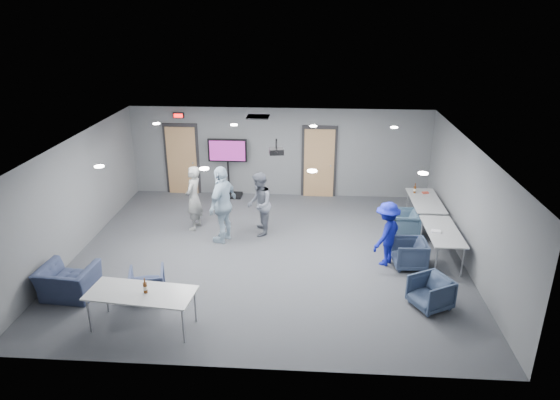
# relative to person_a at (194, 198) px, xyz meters

# --- Properties ---
(floor) EXTENTS (9.00, 9.00, 0.00)m
(floor) POSITION_rel_person_a_xyz_m (2.05, -1.34, -0.85)
(floor) COLOR #36393D
(floor) RESTS_ON ground
(ceiling) EXTENTS (9.00, 9.00, 0.00)m
(ceiling) POSITION_rel_person_a_xyz_m (2.05, -1.34, 1.85)
(ceiling) COLOR silver
(ceiling) RESTS_ON wall_back
(wall_back) EXTENTS (9.00, 0.02, 2.70)m
(wall_back) POSITION_rel_person_a_xyz_m (2.05, 2.66, 0.50)
(wall_back) COLOR slate
(wall_back) RESTS_ON floor
(wall_front) EXTENTS (9.00, 0.02, 2.70)m
(wall_front) POSITION_rel_person_a_xyz_m (2.05, -5.34, 0.50)
(wall_front) COLOR slate
(wall_front) RESTS_ON floor
(wall_left) EXTENTS (0.02, 8.00, 2.70)m
(wall_left) POSITION_rel_person_a_xyz_m (-2.45, -1.34, 0.50)
(wall_left) COLOR slate
(wall_left) RESTS_ON floor
(wall_right) EXTENTS (0.02, 8.00, 2.70)m
(wall_right) POSITION_rel_person_a_xyz_m (6.55, -1.34, 0.50)
(wall_right) COLOR slate
(wall_right) RESTS_ON floor
(door_left) EXTENTS (1.06, 0.17, 2.24)m
(door_left) POSITION_rel_person_a_xyz_m (-0.95, 2.61, 0.22)
(door_left) COLOR black
(door_left) RESTS_ON wall_back
(door_right) EXTENTS (1.06, 0.17, 2.24)m
(door_right) POSITION_rel_person_a_xyz_m (3.25, 2.61, 0.22)
(door_right) COLOR black
(door_right) RESTS_ON wall_back
(exit_sign) EXTENTS (0.32, 0.08, 0.16)m
(exit_sign) POSITION_rel_person_a_xyz_m (-0.95, 2.59, 1.60)
(exit_sign) COLOR black
(exit_sign) RESTS_ON wall_back
(hvac_diffuser) EXTENTS (0.60, 0.60, 0.03)m
(hvac_diffuser) POSITION_rel_person_a_xyz_m (1.55, 1.46, 1.83)
(hvac_diffuser) COLOR black
(hvac_diffuser) RESTS_ON ceiling
(downlights) EXTENTS (6.18, 3.78, 0.02)m
(downlights) POSITION_rel_person_a_xyz_m (2.05, -1.34, 1.83)
(downlights) COLOR white
(downlights) RESTS_ON ceiling
(person_a) EXTENTS (0.51, 0.68, 1.70)m
(person_a) POSITION_rel_person_a_xyz_m (0.00, 0.00, 0.00)
(person_a) COLOR gray
(person_a) RESTS_ON floor
(person_b) EXTENTS (0.68, 0.84, 1.64)m
(person_b) POSITION_rel_person_a_xyz_m (1.73, -0.23, -0.03)
(person_b) COLOR slate
(person_b) RESTS_ON floor
(person_c) EXTENTS (0.84, 1.23, 1.94)m
(person_c) POSITION_rel_person_a_xyz_m (0.89, -0.66, 0.12)
(person_c) COLOR #9EB7CB
(person_c) RESTS_ON floor
(person_d) EXTENTS (1.00, 1.11, 1.49)m
(person_d) POSITION_rel_person_a_xyz_m (4.75, -1.61, -0.11)
(person_d) COLOR #161E95
(person_d) RESTS_ON floor
(chair_right_a) EXTENTS (0.79, 0.77, 0.69)m
(chair_right_a) POSITION_rel_person_a_xyz_m (5.40, -0.14, -0.51)
(chair_right_a) COLOR #364B5E
(chair_right_a) RESTS_ON floor
(chair_right_b) EXTENTS (0.74, 0.72, 0.65)m
(chair_right_b) POSITION_rel_person_a_xyz_m (5.27, -1.73, -0.53)
(chair_right_b) COLOR #35425C
(chair_right_b) RESTS_ON floor
(chair_right_c) EXTENTS (0.94, 0.93, 0.64)m
(chair_right_c) POSITION_rel_person_a_xyz_m (5.40, -3.32, -0.53)
(chair_right_c) COLOR #36435D
(chair_right_c) RESTS_ON floor
(chair_front_a) EXTENTS (0.82, 0.83, 0.62)m
(chair_front_a) POSITION_rel_person_a_xyz_m (-0.20, -3.36, -0.54)
(chair_front_a) COLOR #3A4464
(chair_front_a) RESTS_ON floor
(chair_front_b) EXTENTS (1.11, 0.99, 0.68)m
(chair_front_b) POSITION_rel_person_a_xyz_m (-1.78, -3.45, -0.51)
(chair_front_b) COLOR #333C59
(chair_front_b) RESTS_ON floor
(table_right_a) EXTENTS (0.75, 1.80, 0.73)m
(table_right_a) POSITION_rel_person_a_xyz_m (6.05, 0.58, -0.17)
(table_right_a) COLOR #ABAEB0
(table_right_a) RESTS_ON floor
(table_right_b) EXTENTS (0.72, 1.73, 0.73)m
(table_right_b) POSITION_rel_person_a_xyz_m (6.05, -1.32, -0.17)
(table_right_b) COLOR #ABAEB0
(table_right_b) RESTS_ON floor
(table_front_left) EXTENTS (1.99, 0.99, 0.73)m
(table_front_left) POSITION_rel_person_a_xyz_m (0.04, -4.34, -0.16)
(table_front_left) COLOR #ABAEB0
(table_front_left) RESTS_ON floor
(bottle_front) EXTENTS (0.08, 0.08, 0.29)m
(bottle_front) POSITION_rel_person_a_xyz_m (0.14, -4.35, -0.02)
(bottle_front) COLOR #562C0E
(bottle_front) RESTS_ON table_front_left
(bottle_right) EXTENTS (0.07, 0.07, 0.28)m
(bottle_right) POSITION_rel_person_a_xyz_m (5.85, 1.09, -0.02)
(bottle_right) COLOR #562C0E
(bottle_right) RESTS_ON table_right_a
(snack_box) EXTENTS (0.19, 0.15, 0.04)m
(snack_box) POSITION_rel_person_a_xyz_m (6.14, 1.09, -0.10)
(snack_box) COLOR #C04230
(snack_box) RESTS_ON table_right_a
(wrapper) EXTENTS (0.23, 0.18, 0.05)m
(wrapper) POSITION_rel_person_a_xyz_m (5.87, -1.43, -0.10)
(wrapper) COLOR white
(wrapper) RESTS_ON table_right_b
(tv_stand) EXTENTS (1.18, 0.56, 1.80)m
(tv_stand) POSITION_rel_person_a_xyz_m (0.51, 2.41, 0.17)
(tv_stand) COLOR black
(tv_stand) RESTS_ON floor
(projector) EXTENTS (0.37, 0.34, 0.35)m
(projector) POSITION_rel_person_a_xyz_m (2.22, -0.89, 1.55)
(projector) COLOR black
(projector) RESTS_ON ceiling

